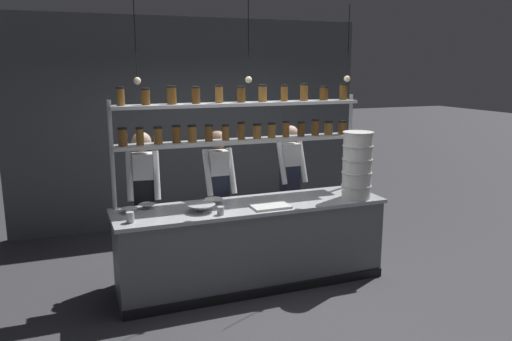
# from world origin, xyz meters

# --- Properties ---
(ground_plane) EXTENTS (40.00, 40.00, 0.00)m
(ground_plane) POSITION_xyz_m (0.00, 0.00, 0.00)
(ground_plane) COLOR #3D3D42
(back_wall) EXTENTS (5.37, 0.12, 3.09)m
(back_wall) POSITION_xyz_m (0.00, 2.50, 1.55)
(back_wall) COLOR #4C5156
(back_wall) RESTS_ON ground_plane
(prep_counter) EXTENTS (2.97, 0.76, 0.92)m
(prep_counter) POSITION_xyz_m (0.00, -0.00, 0.46)
(prep_counter) COLOR slate
(prep_counter) RESTS_ON ground_plane
(spice_shelf_unit) EXTENTS (2.86, 0.28, 2.19)m
(spice_shelf_unit) POSITION_xyz_m (0.00, 0.33, 1.74)
(spice_shelf_unit) COLOR #B7BABF
(spice_shelf_unit) RESTS_ON ground_plane
(chef_left) EXTENTS (0.39, 0.31, 1.69)m
(chef_left) POSITION_xyz_m (-1.07, 0.58, 0.97)
(chef_left) COLOR black
(chef_left) RESTS_ON ground_plane
(chef_center) EXTENTS (0.36, 0.29, 1.66)m
(chef_center) POSITION_xyz_m (-0.21, 0.56, 0.96)
(chef_center) COLOR black
(chef_center) RESTS_ON ground_plane
(chef_right) EXTENTS (0.37, 0.29, 1.65)m
(chef_right) POSITION_xyz_m (0.83, 0.80, 0.95)
(chef_right) COLOR black
(chef_right) RESTS_ON ground_plane
(container_stack) EXTENTS (0.34, 0.34, 0.76)m
(container_stack) POSITION_xyz_m (1.19, -0.19, 1.30)
(container_stack) COLOR white
(container_stack) RESTS_ON prep_counter
(cutting_board) EXTENTS (0.40, 0.26, 0.02)m
(cutting_board) POSITION_xyz_m (0.13, -0.20, 0.93)
(cutting_board) COLOR silver
(cutting_board) RESTS_ON prep_counter
(prep_bowl_near_left) EXTENTS (0.20, 0.20, 0.06)m
(prep_bowl_near_left) POSITION_xyz_m (-0.38, 0.16, 0.95)
(prep_bowl_near_left) COLOR white
(prep_bowl_near_left) RESTS_ON prep_counter
(prep_bowl_center_front) EXTENTS (0.17, 0.17, 0.05)m
(prep_bowl_center_front) POSITION_xyz_m (-1.28, 0.14, 0.94)
(prep_bowl_center_front) COLOR silver
(prep_bowl_center_front) RESTS_ON prep_counter
(prep_bowl_center_back) EXTENTS (0.18, 0.18, 0.05)m
(prep_bowl_center_back) POSITION_xyz_m (-1.09, 0.23, 0.94)
(prep_bowl_center_back) COLOR #B2B7BC
(prep_bowl_center_back) RESTS_ON prep_counter
(prep_bowl_near_right) EXTENTS (0.29, 0.29, 0.08)m
(prep_bowl_near_right) POSITION_xyz_m (-0.59, -0.09, 0.96)
(prep_bowl_near_right) COLOR #B2B7BC
(prep_bowl_near_right) RESTS_ON prep_counter
(serving_cup_front) EXTENTS (0.07, 0.07, 0.09)m
(serving_cup_front) POSITION_xyz_m (-0.44, -0.27, 0.96)
(serving_cup_front) COLOR #B2B7BC
(serving_cup_front) RESTS_ON prep_counter
(serving_cup_by_board) EXTENTS (0.08, 0.08, 0.10)m
(serving_cup_by_board) POSITION_xyz_m (-1.32, -0.20, 0.97)
(serving_cup_by_board) COLOR #B2B7BC
(serving_cup_by_board) RESTS_ON prep_counter
(pendant_light_row) EXTENTS (2.37, 0.07, 0.83)m
(pendant_light_row) POSITION_xyz_m (-0.02, 0.00, 2.30)
(pendant_light_row) COLOR black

